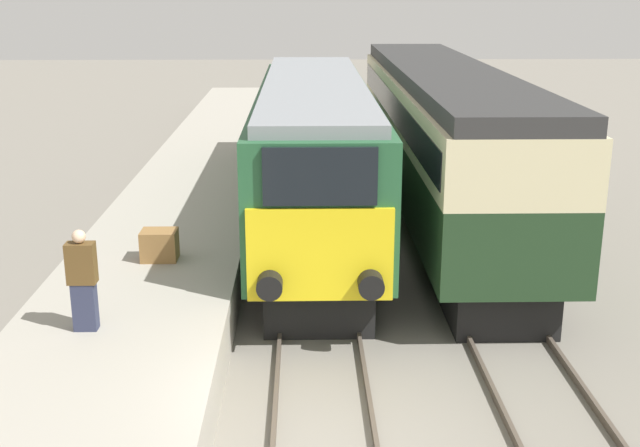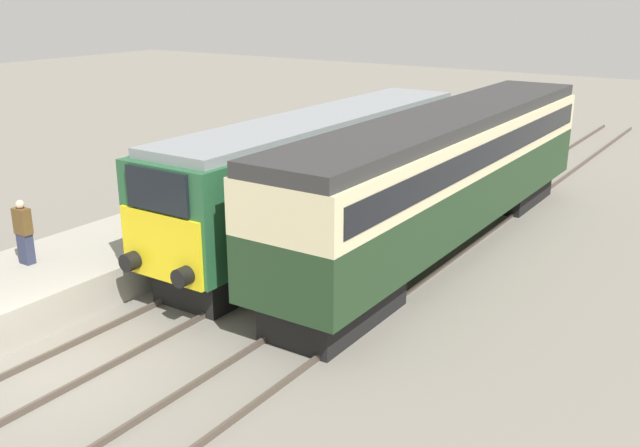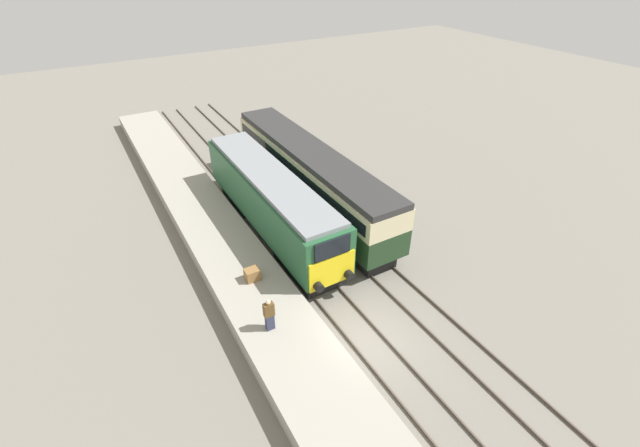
{
  "view_description": "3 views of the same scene",
  "coord_description": "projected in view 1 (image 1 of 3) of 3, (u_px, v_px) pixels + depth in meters",
  "views": [
    {
      "loc": [
        -0.27,
        -9.61,
        6.19
      ],
      "look_at": [
        0.0,
        3.19,
        2.35
      ],
      "focal_mm": 45.0,
      "sensor_mm": 36.0,
      "label": 1
    },
    {
      "loc": [
        11.59,
        -7.61,
        7.45
      ],
      "look_at": [
        1.7,
        7.19,
        1.6
      ],
      "focal_mm": 40.0,
      "sensor_mm": 36.0,
      "label": 2
    },
    {
      "loc": [
        -8.29,
        -9.92,
        14.89
      ],
      "look_at": [
        1.7,
        7.19,
        1.6
      ],
      "focal_mm": 24.0,
      "sensor_mm": 36.0,
      "label": 3
    }
  ],
  "objects": [
    {
      "name": "rails_near_track",
      "position": [
        318.0,
        308.0,
        15.75
      ],
      "size": [
        1.51,
        60.0,
        0.14
      ],
      "color": "#4C4238",
      "rests_on": "ground_plane"
    },
    {
      "name": "luggage_crate",
      "position": [
        160.0,
        245.0,
        15.8
      ],
      "size": [
        0.7,
        0.56,
        0.6
      ],
      "color": "olive",
      "rests_on": "platform_left"
    },
    {
      "name": "person_on_platform",
      "position": [
        83.0,
        281.0,
        12.45
      ],
      "size": [
        0.44,
        0.26,
        1.65
      ],
      "color": "#2D334C",
      "rests_on": "platform_left"
    },
    {
      "name": "platform_left",
      "position": [
        173.0,
        243.0,
        18.45
      ],
      "size": [
        3.5,
        50.0,
        0.95
      ],
      "color": "#9E998C",
      "rests_on": "ground_plane"
    },
    {
      "name": "rails_far_track",
      "position": [
        490.0,
        307.0,
        15.82
      ],
      "size": [
        1.5,
        60.0,
        0.14
      ],
      "color": "#4C4238",
      "rests_on": "ground_plane"
    },
    {
      "name": "passenger_carriage",
      "position": [
        442.0,
        130.0,
        21.18
      ],
      "size": [
        2.75,
        16.43,
        4.14
      ],
      "color": "black",
      "rests_on": "ground_plane"
    },
    {
      "name": "locomotive",
      "position": [
        314.0,
        152.0,
        19.84
      ],
      "size": [
        2.7,
        13.93,
        3.95
      ],
      "color": "black",
      "rests_on": "ground_plane"
    }
  ]
}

